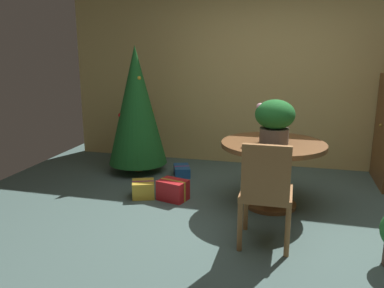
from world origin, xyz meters
The scene contains 9 objects.
ground_plane centered at (0.00, 0.00, 0.00)m, with size 6.60×6.60×0.00m, color #4C6660.
back_wall_panel centered at (0.00, 2.20, 1.30)m, with size 6.00×0.10×2.60m, color tan.
round_dining_table centered at (0.11, 0.58, 0.52)m, with size 1.08×1.08×0.70m.
flower_vase centered at (0.11, 0.54, 0.96)m, with size 0.40×0.40×0.45m.
wooden_chair_near centered at (0.11, -0.33, 0.51)m, with size 0.43×0.45×0.92m.
holiday_tree centered at (-1.73, 1.37, 0.91)m, with size 0.78×0.78×1.70m.
gift_box_gold centered at (-1.31, 0.48, 0.09)m, with size 0.32×0.32×0.19m.
gift_box_blue centered at (-1.10, 1.34, 0.06)m, with size 0.30×0.37×0.13m.
gift_box_red centered at (-0.96, 0.49, 0.11)m, with size 0.36×0.30×0.23m.
Camera 1 is at (0.29, -3.44, 1.64)m, focal length 36.69 mm.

